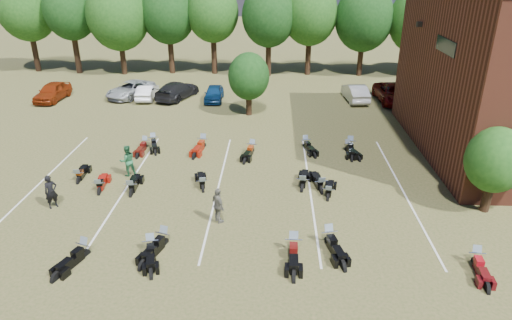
# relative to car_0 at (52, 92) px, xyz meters

# --- Properties ---
(ground) EXTENTS (160.00, 160.00, 0.00)m
(ground) POSITION_rel_car_0_xyz_m (19.35, -18.82, -0.76)
(ground) COLOR brown
(ground) RESTS_ON ground
(car_0) EXTENTS (2.00, 4.56, 1.53)m
(car_0) POSITION_rel_car_0_xyz_m (0.00, 0.00, 0.00)
(car_0) COLOR maroon
(car_0) RESTS_ON ground
(car_1) EXTENTS (1.53, 3.95, 1.28)m
(car_1) POSITION_rel_car_0_xyz_m (8.17, 0.66, -0.12)
(car_1) COLOR silver
(car_1) RESTS_ON ground
(car_2) EXTENTS (4.04, 5.44, 1.37)m
(car_2) POSITION_rel_car_0_xyz_m (6.50, 1.30, -0.08)
(car_2) COLOR gray
(car_2) RESTS_ON ground
(car_3) EXTENTS (3.70, 5.50, 1.48)m
(car_3) POSITION_rel_car_0_xyz_m (10.76, 1.01, -0.03)
(car_3) COLOR black
(car_3) RESTS_ON ground
(car_4) EXTENTS (1.60, 3.82, 1.29)m
(car_4) POSITION_rel_car_0_xyz_m (14.10, 0.44, -0.12)
(car_4) COLOR navy
(car_4) RESTS_ON ground
(car_5) EXTENTS (1.96, 4.55, 1.46)m
(car_5) POSITION_rel_car_0_xyz_m (26.38, 0.91, -0.04)
(car_5) COLOR beige
(car_5) RESTS_ON ground
(car_6) EXTENTS (2.79, 5.60, 1.52)m
(car_6) POSITION_rel_car_0_xyz_m (29.58, 0.61, -0.00)
(car_6) COLOR #610705
(car_6) RESTS_ON ground
(car_7) EXTENTS (2.40, 5.06, 1.42)m
(car_7) POSITION_rel_car_0_xyz_m (32.12, 1.06, -0.05)
(car_7) COLOR #323237
(car_7) RESTS_ON ground
(person_black) EXTENTS (0.74, 0.75, 1.74)m
(person_black) POSITION_rel_car_0_xyz_m (8.33, -18.36, 0.11)
(person_black) COLOR black
(person_black) RESTS_ON ground
(person_green) EXTENTS (1.13, 1.06, 1.84)m
(person_green) POSITION_rel_car_0_xyz_m (11.03, -14.58, 0.16)
(person_green) COLOR #26663C
(person_green) RESTS_ON ground
(person_grey) EXTENTS (0.94, 1.11, 1.78)m
(person_grey) POSITION_rel_car_0_xyz_m (16.79, -19.41, 0.13)
(person_grey) COLOR #636155
(person_grey) RESTS_ON ground
(motorcycle_1) EXTENTS (1.40, 2.32, 1.23)m
(motorcycle_1) POSITION_rel_car_0_xyz_m (11.45, -22.37, -0.76)
(motorcycle_1) COLOR black
(motorcycle_1) RESTS_ON ground
(motorcycle_2) EXTENTS (1.20, 2.30, 1.22)m
(motorcycle_2) POSITION_rel_car_0_xyz_m (14.20, -21.98, -0.76)
(motorcycle_2) COLOR black
(motorcycle_2) RESTS_ON ground
(motorcycle_3) EXTENTS (1.39, 2.39, 1.27)m
(motorcycle_3) POSITION_rel_car_0_xyz_m (14.61, -21.43, -0.76)
(motorcycle_3) COLOR black
(motorcycle_3) RESTS_ON ground
(motorcycle_4) EXTENTS (1.29, 2.47, 1.32)m
(motorcycle_4) POSITION_rel_car_0_xyz_m (21.82, -21.06, -0.76)
(motorcycle_4) COLOR black
(motorcycle_4) RESTS_ON ground
(motorcycle_5) EXTENTS (0.82, 2.43, 1.34)m
(motorcycle_5) POSITION_rel_car_0_xyz_m (20.25, -21.72, -0.76)
(motorcycle_5) COLOR black
(motorcycle_5) RESTS_ON ground
(motorcycle_6) EXTENTS (0.92, 2.23, 1.21)m
(motorcycle_6) POSITION_rel_car_0_xyz_m (27.66, -22.29, -0.76)
(motorcycle_6) COLOR #4A0A0E
(motorcycle_6) RESTS_ON ground
(motorcycle_7) EXTENTS (0.95, 2.23, 1.20)m
(motorcycle_7) POSITION_rel_car_0_xyz_m (10.10, -16.78, -0.76)
(motorcycle_7) COLOR maroon
(motorcycle_7) RESTS_ON ground
(motorcycle_8) EXTENTS (0.83, 2.14, 1.17)m
(motorcycle_8) POSITION_rel_car_0_xyz_m (8.48, -15.57, -0.76)
(motorcycle_8) COLOR black
(motorcycle_8) RESTS_ON ground
(motorcycle_9) EXTENTS (0.84, 2.31, 1.27)m
(motorcycle_9) POSITION_rel_car_0_xyz_m (11.86, -16.91, -0.76)
(motorcycle_9) COLOR black
(motorcycle_9) RESTS_ON ground
(motorcycle_10) EXTENTS (1.16, 2.19, 1.16)m
(motorcycle_10) POSITION_rel_car_0_xyz_m (15.56, -16.25, -0.76)
(motorcycle_10) COLOR black
(motorcycle_10) RESTS_ON ground
(motorcycle_11) EXTENTS (1.10, 2.40, 1.29)m
(motorcycle_11) POSITION_rel_car_0_xyz_m (20.93, -15.99, -0.76)
(motorcycle_11) COLOR black
(motorcycle_11) RESTS_ON ground
(motorcycle_12) EXTENTS (1.07, 2.14, 1.14)m
(motorcycle_12) POSITION_rel_car_0_xyz_m (22.22, -16.95, -0.76)
(motorcycle_12) COLOR black
(motorcycle_12) RESTS_ON ground
(motorcycle_13) EXTENTS (1.16, 2.37, 1.27)m
(motorcycle_13) POSITION_rel_car_0_xyz_m (21.91, -16.17, -0.76)
(motorcycle_13) COLOR black
(motorcycle_13) RESTS_ON ground
(motorcycle_14) EXTENTS (0.77, 2.13, 1.17)m
(motorcycle_14) POSITION_rel_car_0_xyz_m (10.91, -10.57, -0.76)
(motorcycle_14) COLOR #470E0A
(motorcycle_14) RESTS_ON ground
(motorcycle_15) EXTENTS (1.17, 2.47, 1.32)m
(motorcycle_15) POSITION_rel_car_0_xyz_m (14.71, -10.31, -0.76)
(motorcycle_15) COLOR maroon
(motorcycle_15) RESTS_ON ground
(motorcycle_16) EXTENTS (1.29, 2.24, 1.19)m
(motorcycle_16) POSITION_rel_car_0_xyz_m (11.34, -10.03, -0.76)
(motorcycle_16) COLOR black
(motorcycle_16) RESTS_ON ground
(motorcycle_17) EXTENTS (1.19, 2.34, 1.25)m
(motorcycle_17) POSITION_rel_car_0_xyz_m (17.96, -11.03, -0.76)
(motorcycle_17) COLOR black
(motorcycle_17) RESTS_ON ground
(motorcycle_18) EXTENTS (1.29, 2.26, 1.20)m
(motorcycle_18) POSITION_rel_car_0_xyz_m (21.45, -10.08, -0.76)
(motorcycle_18) COLOR black
(motorcycle_18) RESTS_ON ground
(motorcycle_19) EXTENTS (0.92, 2.37, 1.29)m
(motorcycle_19) POSITION_rel_car_0_xyz_m (24.32, -10.28, -0.76)
(motorcycle_19) COLOR black
(motorcycle_19) RESTS_ON ground
(motorcycle_20) EXTENTS (1.27, 2.12, 1.13)m
(motorcycle_20) POSITION_rel_car_0_xyz_m (24.13, -10.57, -0.76)
(motorcycle_20) COLOR black
(motorcycle_20) RESTS_ON ground
(tree_line) EXTENTS (56.00, 6.00, 9.79)m
(tree_line) POSITION_rel_car_0_xyz_m (18.35, 10.18, 5.55)
(tree_line) COLOR black
(tree_line) RESTS_ON ground
(young_tree_near_building) EXTENTS (2.80, 2.80, 4.16)m
(young_tree_near_building) POSITION_rel_car_0_xyz_m (29.85, -17.82, 1.99)
(young_tree_near_building) COLOR black
(young_tree_near_building) RESTS_ON ground
(young_tree_midfield) EXTENTS (3.20, 3.20, 4.70)m
(young_tree_midfield) POSITION_rel_car_0_xyz_m (17.35, -3.32, 2.33)
(young_tree_midfield) COLOR black
(young_tree_midfield) RESTS_ON ground
(parking_lines) EXTENTS (20.10, 14.00, 0.01)m
(parking_lines) POSITION_rel_car_0_xyz_m (16.35, -15.82, -0.76)
(parking_lines) COLOR silver
(parking_lines) RESTS_ON ground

